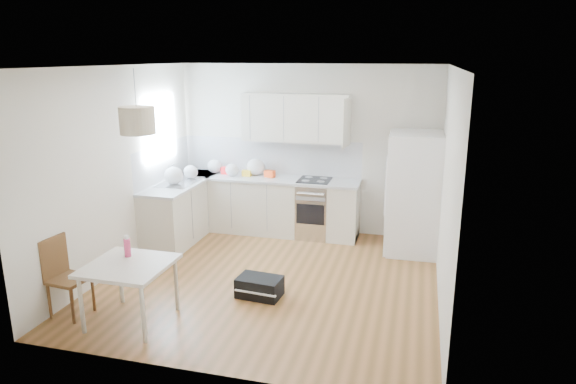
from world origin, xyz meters
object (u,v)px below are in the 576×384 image
object	(u,v)px
gym_bag	(260,287)
dining_chair	(69,278)
refrigerator	(414,193)
dining_table	(129,270)

from	to	relation	value
gym_bag	dining_chair	bearing A→B (deg)	-147.66
refrigerator	dining_chair	bearing A→B (deg)	-141.68
refrigerator	gym_bag	world-z (taller)	refrigerator
refrigerator	dining_table	size ratio (longest dim) A/B	2.06
refrigerator	gym_bag	distance (m)	2.78
dining_table	dining_chair	distance (m)	0.75
dining_table	refrigerator	bearing A→B (deg)	46.03
refrigerator	gym_bag	xyz separation A→B (m)	(-1.73, -2.03, -0.76)
dining_table	gym_bag	xyz separation A→B (m)	(1.17, 0.92, -0.48)
gym_bag	dining_table	bearing A→B (deg)	-136.21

